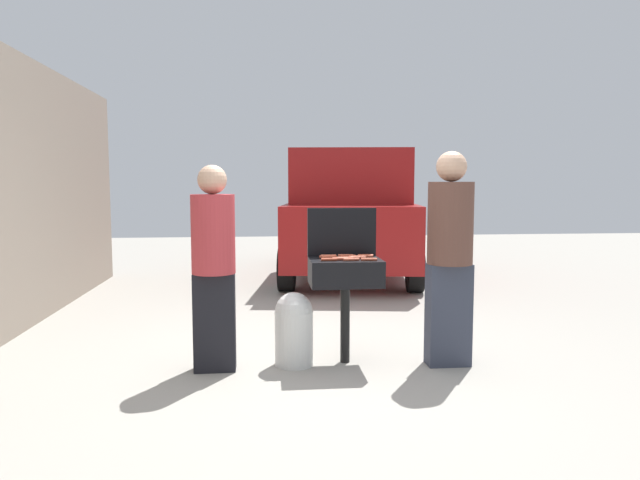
{
  "coord_description": "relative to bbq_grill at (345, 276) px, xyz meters",
  "views": [
    {
      "loc": [
        -0.48,
        -4.76,
        1.52
      ],
      "look_at": [
        0.06,
        0.53,
        1.0
      ],
      "focal_mm": 32.7,
      "sensor_mm": 36.0,
      "label": 1
    }
  ],
  "objects": [
    {
      "name": "ground_plane",
      "position": [
        -0.22,
        -0.03,
        -0.75
      ],
      "size": [
        24.0,
        24.0,
        0.0
      ],
      "primitive_type": "plane",
      "color": "#9E998E"
    },
    {
      "name": "bbq_grill",
      "position": [
        0.0,
        0.0,
        0.0
      ],
      "size": [
        0.6,
        0.44,
        0.89
      ],
      "color": "black",
      "rests_on": "ground"
    },
    {
      "name": "grill_lid_open",
      "position": [
        0.0,
        0.22,
        0.35
      ],
      "size": [
        0.6,
        0.05,
        0.42
      ],
      "primitive_type": "cube",
      "color": "black",
      "rests_on": "bbq_grill"
    },
    {
      "name": "hot_dog_0",
      "position": [
        0.03,
        -0.13,
        0.15
      ],
      "size": [
        0.13,
        0.03,
        0.03
      ],
      "primitive_type": "cylinder",
      "rotation": [
        0.0,
        1.57,
        0.05
      ],
      "color": "#C6593D",
      "rests_on": "bbq_grill"
    },
    {
      "name": "hot_dog_1",
      "position": [
        0.18,
        0.07,
        0.15
      ],
      "size": [
        0.13,
        0.03,
        0.03
      ],
      "primitive_type": "cylinder",
      "rotation": [
        0.0,
        1.57,
        -0.04
      ],
      "color": "#C6593D",
      "rests_on": "bbq_grill"
    },
    {
      "name": "hot_dog_2",
      "position": [
        -0.13,
        0.12,
        0.15
      ],
      "size": [
        0.13,
        0.03,
        0.03
      ],
      "primitive_type": "cylinder",
      "rotation": [
        0.0,
        1.57,
        0.02
      ],
      "color": "#C6593D",
      "rests_on": "bbq_grill"
    },
    {
      "name": "hot_dog_3",
      "position": [
        0.11,
        -0.0,
        0.15
      ],
      "size": [
        0.13,
        0.03,
        0.03
      ],
      "primitive_type": "cylinder",
      "rotation": [
        0.0,
        1.57,
        0.07
      ],
      "color": "#C6593D",
      "rests_on": "bbq_grill"
    },
    {
      "name": "hot_dog_4",
      "position": [
        -0.06,
        -0.08,
        0.15
      ],
      "size": [
        0.13,
        0.03,
        0.03
      ],
      "primitive_type": "cylinder",
      "rotation": [
        0.0,
        1.57,
        0.0
      ],
      "color": "#B74C33",
      "rests_on": "bbq_grill"
    },
    {
      "name": "hot_dog_5",
      "position": [
        0.04,
        0.08,
        0.15
      ],
      "size": [
        0.13,
        0.03,
        0.03
      ],
      "primitive_type": "cylinder",
      "rotation": [
        0.0,
        1.57,
        -0.02
      ],
      "color": "#AD4228",
      "rests_on": "bbq_grill"
    },
    {
      "name": "hot_dog_6",
      "position": [
        0.18,
        -0.14,
        0.15
      ],
      "size": [
        0.13,
        0.04,
        0.03
      ],
      "primitive_type": "cylinder",
      "rotation": [
        0.0,
        1.57,
        -0.09
      ],
      "color": "#C6593D",
      "rests_on": "bbq_grill"
    },
    {
      "name": "hot_dog_7",
      "position": [
        -0.15,
        -0.11,
        0.15
      ],
      "size": [
        0.13,
        0.03,
        0.03
      ],
      "primitive_type": "cylinder",
      "rotation": [
        0.0,
        1.57,
        -0.01
      ],
      "color": "#AD4228",
      "rests_on": "bbq_grill"
    },
    {
      "name": "hot_dog_8",
      "position": [
        -0.13,
        0.03,
        0.15
      ],
      "size": [
        0.13,
        0.04,
        0.03
      ],
      "primitive_type": "cylinder",
      "rotation": [
        0.0,
        1.57,
        0.08
      ],
      "color": "#AD4228",
      "rests_on": "bbq_grill"
    },
    {
      "name": "hot_dog_9",
      "position": [
        0.02,
        0.13,
        0.15
      ],
      "size": [
        0.13,
        0.04,
        0.03
      ],
      "primitive_type": "cylinder",
      "rotation": [
        0.0,
        1.57,
        -0.11
      ],
      "color": "#C6593D",
      "rests_on": "bbq_grill"
    },
    {
      "name": "hot_dog_10",
      "position": [
        0.1,
        0.04,
        0.15
      ],
      "size": [
        0.13,
        0.04,
        0.03
      ],
      "primitive_type": "cylinder",
      "rotation": [
        0.0,
        1.57,
        0.1
      ],
      "color": "#C6593D",
      "rests_on": "bbq_grill"
    },
    {
      "name": "hot_dog_11",
      "position": [
        0.19,
        0.11,
        0.15
      ],
      "size": [
        0.13,
        0.04,
        0.03
      ],
      "primitive_type": "cylinder",
      "rotation": [
        0.0,
        1.57,
        -0.09
      ],
      "color": "#AD4228",
      "rests_on": "bbq_grill"
    },
    {
      "name": "hot_dog_12",
      "position": [
        -0.01,
        -0.04,
        0.15
      ],
      "size": [
        0.13,
        0.04,
        0.03
      ],
      "primitive_type": "cylinder",
      "rotation": [
        0.0,
        1.57,
        -0.08
      ],
      "color": "#C6593D",
      "rests_on": "bbq_grill"
    },
    {
      "name": "hot_dog_13",
      "position": [
        -0.15,
        0.07,
        0.15
      ],
      "size": [
        0.13,
        0.04,
        0.03
      ],
      "primitive_type": "cylinder",
      "rotation": [
        0.0,
        1.57,
        0.08
      ],
      "color": "#C6593D",
      "rests_on": "bbq_grill"
    },
    {
      "name": "propane_tank",
      "position": [
        -0.44,
        -0.04,
        -0.42
      ],
      "size": [
        0.32,
        0.32,
        0.62
      ],
      "color": "silver",
      "rests_on": "ground"
    },
    {
      "name": "person_left",
      "position": [
        -1.08,
        -0.1,
        0.16
      ],
      "size": [
        0.35,
        0.35,
        1.66
      ],
      "rotation": [
        0.0,
        0.0,
        0.24
      ],
      "color": "black",
      "rests_on": "ground"
    },
    {
      "name": "person_right",
      "position": [
        0.85,
        -0.16,
        0.22
      ],
      "size": [
        0.37,
        0.37,
        1.78
      ],
      "rotation": [
        0.0,
        0.0,
        2.88
      ],
      "color": "#333847",
      "rests_on": "ground"
    },
    {
      "name": "parked_minivan",
      "position": [
        0.76,
        4.7,
        0.28
      ],
      "size": [
        2.54,
        4.63,
        2.02
      ],
      "rotation": [
        0.0,
        0.0,
        3.0
      ],
      "color": "maroon",
      "rests_on": "ground"
    }
  ]
}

